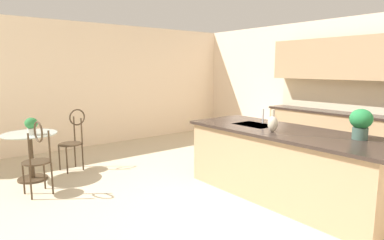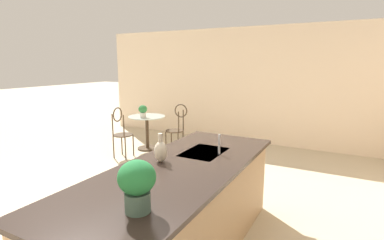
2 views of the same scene
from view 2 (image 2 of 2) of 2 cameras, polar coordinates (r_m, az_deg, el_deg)
The scene contains 10 objects.
ground_plane at distance 3.87m, azimuth -11.54°, elevation -18.34°, with size 40.00×40.00×0.00m, color beige.
wall_left_window at distance 7.20m, azimuth 10.28°, elevation 6.54°, with size 0.12×7.80×2.70m, color beige.
kitchen_island at distance 3.00m, azimuth -2.55°, elevation -17.25°, with size 2.80×1.06×0.92m.
bistro_table at distance 6.58m, azimuth -8.64°, elevation -1.77°, with size 0.80×0.80×0.74m.
chair_near_window at distance 6.27m, azimuth -2.91°, elevation -1.12°, with size 0.43×0.51×1.04m.
chair_by_island at distance 6.03m, azimuth -13.48°, elevation -1.89°, with size 0.50×0.42×1.04m.
sink_faucet at distance 3.17m, azimuth 5.27°, elevation -4.68°, with size 0.02×0.02×0.22m, color #B2B5BA.
potted_plant_on_table at distance 6.38m, azimuth -9.44°, elevation 1.85°, with size 0.18×0.18×0.26m.
potted_plant_counter_far at distance 1.98m, azimuth -10.55°, elevation -11.79°, with size 0.25×0.25×0.35m.
vase_on_counter at distance 2.94m, azimuth -6.07°, elevation -5.97°, with size 0.13×0.13×0.29m.
Camera 2 is at (2.57, 2.21, 1.88)m, focal length 27.70 mm.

